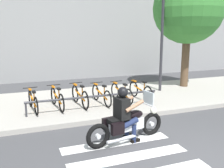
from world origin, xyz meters
TOP-DOWN VIEW (x-y plane):
  - ground_plane at (0.00, 0.00)m, footprint 48.00×48.00m
  - sidewalk at (0.00, 5.23)m, footprint 24.00×4.40m
  - crosswalk_stripe_3 at (-1.18, 0.80)m, footprint 2.80×0.40m
  - crosswalk_stripe_4 at (-1.18, 1.60)m, footprint 2.80×0.40m
  - motorcycle at (-0.89, 1.61)m, footprint 2.23×0.80m
  - rider at (-0.97, 1.60)m, footprint 0.69×0.61m
  - bicycle_0 at (-2.96, 4.57)m, footprint 0.48×1.66m
  - bicycle_1 at (-2.17, 4.57)m, footprint 0.48×1.68m
  - bicycle_2 at (-1.38, 4.57)m, footprint 0.48×1.67m
  - bicycle_3 at (-0.59, 4.57)m, footprint 0.48×1.66m
  - bicycle_4 at (0.19, 4.57)m, footprint 0.48×1.67m
  - bicycle_5 at (0.98, 4.57)m, footprint 0.48×1.62m
  - bike_rack at (-0.99, 4.02)m, footprint 4.54×0.07m
  - street_lamp at (2.48, 5.63)m, footprint 0.28×0.28m
  - tree_near_rack at (4.03, 6.03)m, footprint 3.17×3.17m
  - building_backdrop at (0.00, 10.93)m, footprint 24.00×1.20m

SIDE VIEW (x-z plane):
  - ground_plane at x=0.00m, z-range 0.00..0.00m
  - crosswalk_stripe_3 at x=-1.18m, z-range 0.00..0.01m
  - crosswalk_stripe_4 at x=-1.18m, z-range 0.00..0.01m
  - sidewalk at x=0.00m, z-range 0.00..0.15m
  - motorcycle at x=-0.89m, z-range -0.15..1.06m
  - bicycle_0 at x=-2.96m, z-range 0.12..0.85m
  - bicycle_4 at x=0.19m, z-range 0.12..0.85m
  - bicycle_3 at x=-0.59m, z-range 0.12..0.85m
  - bicycle_5 at x=0.98m, z-range 0.12..0.87m
  - bicycle_1 at x=-2.17m, z-range 0.12..0.88m
  - bicycle_2 at x=-1.38m, z-range 0.12..0.90m
  - bike_rack at x=-0.99m, z-range 0.33..0.81m
  - rider at x=-0.97m, z-range 0.10..1.54m
  - street_lamp at x=2.48m, z-range 0.46..4.83m
  - tree_near_rack at x=4.03m, z-range 1.04..6.35m
  - building_backdrop at x=0.00m, z-range 0.00..8.46m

